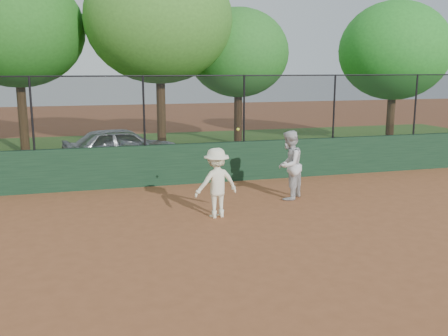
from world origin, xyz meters
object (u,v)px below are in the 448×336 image
object	(u,v)px
tree_1	(16,29)
player_main	(216,183)
tree_3	(238,53)
parked_car	(122,147)
player_second	(289,165)
tree_4	(395,51)
tree_2	(159,19)

from	to	relation	value
tree_1	player_main	bearing A→B (deg)	-63.68
player_main	tree_3	xyz separation A→B (m)	(3.85, 10.66, 3.24)
tree_3	parked_car	bearing A→B (deg)	-144.64
player_second	player_main	xyz separation A→B (m)	(-2.25, -1.06, -0.10)
parked_car	tree_3	xyz separation A→B (m)	(5.45, 3.87, 3.35)
parked_car	tree_1	world-z (taller)	tree_1
player_main	tree_4	world-z (taller)	tree_4
player_second	tree_3	size ratio (longest dim) A/B	0.30
tree_2	tree_3	xyz separation A→B (m)	(3.69, 1.45, -1.21)
parked_car	player_second	bearing A→B (deg)	-155.91
player_second	tree_1	bearing A→B (deg)	-96.58
tree_3	tree_4	distance (m)	6.78
parked_car	player_second	distance (m)	6.91
parked_car	player_main	bearing A→B (deg)	-176.55
tree_1	tree_4	xyz separation A→B (m)	(15.46, -1.90, -0.74)
player_second	player_main	world-z (taller)	player_main
player_second	tree_4	xyz separation A→B (m)	(8.05, 7.48, 3.22)
parked_car	tree_1	xyz separation A→B (m)	(-3.57, 3.65, 4.17)
tree_1	tree_4	size ratio (longest dim) A/B	1.14
tree_2	player_second	bearing A→B (deg)	-75.65
parked_car	player_second	world-z (taller)	player_second
tree_1	tree_2	distance (m)	5.49
tree_1	tree_2	bearing A→B (deg)	-13.00
tree_2	tree_4	bearing A→B (deg)	-3.79
tree_1	player_second	bearing A→B (deg)	-51.68
player_main	parked_car	bearing A→B (deg)	103.24
player_second	tree_2	distance (m)	9.47
tree_1	tree_2	size ratio (longest dim) A/B	0.92
player_main	player_second	bearing A→B (deg)	25.33
player_second	parked_car	bearing A→B (deg)	-101.03
parked_car	tree_4	distance (m)	12.50
player_second	tree_3	distance (m)	10.23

